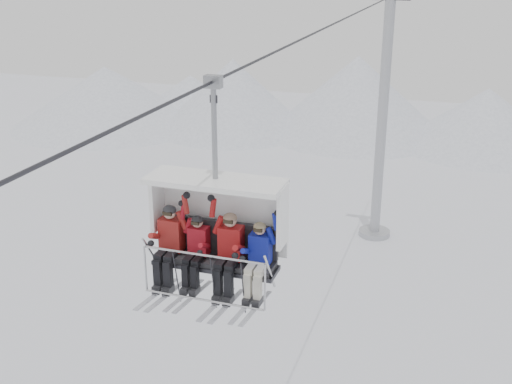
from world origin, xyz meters
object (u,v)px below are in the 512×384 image
(chairlift_carrier, at_px, (219,219))
(skier_far_right, at_px, (258,258))
(skier_center_left, at_px, (196,249))
(skier_center_right, at_px, (229,251))
(skier_far_left, at_px, (169,242))
(lift_tower_right, at_px, (381,139))

(chairlift_carrier, distance_m, skier_far_right, 1.06)
(skier_center_left, xyz_separation_m, skier_center_right, (0.65, 0.02, 0.06))
(skier_far_left, relative_size, skier_center_left, 1.02)
(chairlift_carrier, relative_size, skier_center_right, 2.33)
(lift_tower_right, relative_size, skier_far_right, 7.99)
(lift_tower_right, height_order, chairlift_carrier, lift_tower_right)
(skier_center_right, xyz_separation_m, skier_far_right, (0.57, -0.01, -0.05))
(skier_far_left, xyz_separation_m, skier_center_left, (0.56, -0.02, -0.06))
(skier_center_right, bearing_deg, skier_center_left, -178.43)
(skier_far_left, bearing_deg, chairlift_carrier, 18.67)
(chairlift_carrier, relative_size, skier_far_left, 2.33)
(chairlift_carrier, bearing_deg, skier_center_right, -44.62)
(lift_tower_right, height_order, skier_far_left, lift_tower_right)
(skier_far_left, bearing_deg, skier_center_left, -1.82)
(skier_center_left, height_order, skier_far_right, skier_far_right)
(skier_far_left, distance_m, skier_far_right, 1.77)
(chairlift_carrier, height_order, skier_center_left, chairlift_carrier)
(lift_tower_right, bearing_deg, skier_far_left, -92.10)
(skier_center_right, bearing_deg, skier_far_left, 180.00)
(skier_center_left, bearing_deg, lift_tower_right, 89.21)
(chairlift_carrier, bearing_deg, skier_far_left, -161.33)
(chairlift_carrier, height_order, skier_center_right, chairlift_carrier)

